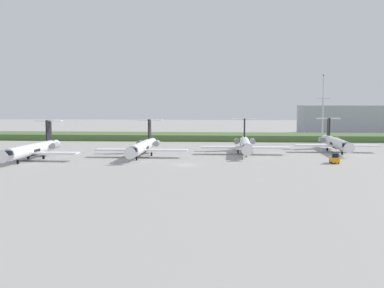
% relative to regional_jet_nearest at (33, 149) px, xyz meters
% --- Properties ---
extents(ground_plane, '(500.00, 500.00, 0.00)m').
position_rel_regional_jet_nearest_xyz_m(ground_plane, '(36.70, 23.43, -2.54)').
color(ground_plane, '#9E9B96').
extents(grass_berm, '(320.00, 20.00, 2.16)m').
position_rel_regional_jet_nearest_xyz_m(grass_berm, '(36.70, 66.45, -1.45)').
color(grass_berm, '#4C6B38').
rests_on(grass_berm, ground).
extents(regional_jet_nearest, '(22.81, 31.00, 9.00)m').
position_rel_regional_jet_nearest_xyz_m(regional_jet_nearest, '(0.00, 0.00, 0.00)').
color(regional_jet_nearest, white).
rests_on(regional_jet_nearest, ground).
extents(regional_jet_second, '(22.81, 31.00, 9.00)m').
position_rel_regional_jet_nearest_xyz_m(regional_jet_second, '(24.58, 8.95, 0.00)').
color(regional_jet_second, white).
rests_on(regional_jet_second, ground).
extents(regional_jet_third, '(22.81, 31.00, 9.00)m').
position_rel_regional_jet_nearest_xyz_m(regional_jet_third, '(50.33, 17.88, 0.00)').
color(regional_jet_third, white).
rests_on(regional_jet_third, ground).
extents(regional_jet_fourth, '(22.81, 31.00, 9.00)m').
position_rel_regional_jet_nearest_xyz_m(regional_jet_fourth, '(75.24, 25.39, 0.00)').
color(regional_jet_fourth, white).
rests_on(regional_jet_fourth, ground).
extents(antenna_mast, '(4.40, 0.50, 22.78)m').
position_rel_regional_jet_nearest_xyz_m(antenna_mast, '(77.01, 55.00, 6.93)').
color(antenna_mast, '#B2B2B7').
rests_on(antenna_mast, ground).
extents(distant_hangar, '(59.58, 22.47, 12.35)m').
position_rel_regional_jet_nearest_xyz_m(distant_hangar, '(106.32, 104.47, 3.64)').
color(distant_hangar, '#9EA3AD').
rests_on(distant_hangar, ground).
extents(baggage_tug, '(1.72, 3.20, 2.30)m').
position_rel_regional_jet_nearest_xyz_m(baggage_tug, '(69.44, -1.16, -1.53)').
color(baggage_tug, orange).
rests_on(baggage_tug, ground).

